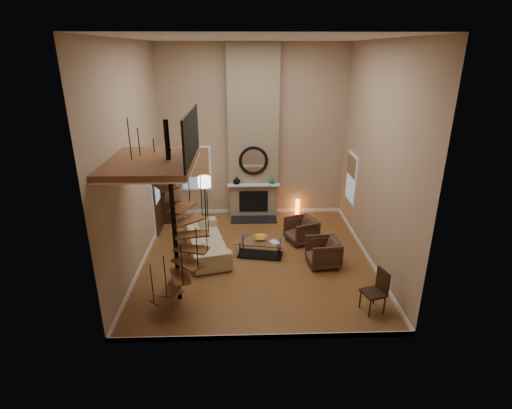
{
  "coord_description": "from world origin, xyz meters",
  "views": [
    {
      "loc": [
        -0.33,
        -9.47,
        5.26
      ],
      "look_at": [
        0.0,
        0.4,
        1.4
      ],
      "focal_mm": 27.85,
      "sensor_mm": 36.0,
      "label": 1
    }
  ],
  "objects_px": {
    "hutch": "(167,192)",
    "coffee_table": "(260,246)",
    "armchair_near": "(303,230)",
    "side_chair": "(377,289)",
    "sofa": "(206,239)",
    "armchair_far": "(326,252)",
    "floor_lamp": "(204,186)",
    "accent_lamp": "(297,207)"
  },
  "relations": [
    {
      "from": "armchair_far",
      "to": "side_chair",
      "type": "relative_size",
      "value": 0.85
    },
    {
      "from": "coffee_table",
      "to": "sofa",
      "type": "bearing_deg",
      "value": 171.11
    },
    {
      "from": "armchair_near",
      "to": "side_chair",
      "type": "xyz_separation_m",
      "value": [
        1.08,
        -3.35,
        0.17
      ]
    },
    {
      "from": "sofa",
      "to": "coffee_table",
      "type": "xyz_separation_m",
      "value": [
        1.49,
        -0.23,
        -0.11
      ]
    },
    {
      "from": "coffee_table",
      "to": "floor_lamp",
      "type": "distance_m",
      "value": 2.68
    },
    {
      "from": "hutch",
      "to": "floor_lamp",
      "type": "bearing_deg",
      "value": -32.13
    },
    {
      "from": "floor_lamp",
      "to": "hutch",
      "type": "bearing_deg",
      "value": 147.87
    },
    {
      "from": "sofa",
      "to": "floor_lamp",
      "type": "relative_size",
      "value": 1.46
    },
    {
      "from": "coffee_table",
      "to": "floor_lamp",
      "type": "relative_size",
      "value": 0.83
    },
    {
      "from": "sofa",
      "to": "armchair_near",
      "type": "bearing_deg",
      "value": -91.64
    },
    {
      "from": "coffee_table",
      "to": "side_chair",
      "type": "distance_m",
      "value": 3.47
    },
    {
      "from": "sofa",
      "to": "side_chair",
      "type": "distance_m",
      "value": 4.75
    },
    {
      "from": "accent_lamp",
      "to": "armchair_near",
      "type": "bearing_deg",
      "value": -92.8
    },
    {
      "from": "hutch",
      "to": "armchair_near",
      "type": "distance_m",
      "value": 4.62
    },
    {
      "from": "hutch",
      "to": "coffee_table",
      "type": "bearing_deg",
      "value": -41.99
    },
    {
      "from": "floor_lamp",
      "to": "side_chair",
      "type": "height_order",
      "value": "floor_lamp"
    },
    {
      "from": "floor_lamp",
      "to": "side_chair",
      "type": "distance_m",
      "value": 5.96
    },
    {
      "from": "armchair_far",
      "to": "floor_lamp",
      "type": "relative_size",
      "value": 0.48
    },
    {
      "from": "floor_lamp",
      "to": "accent_lamp",
      "type": "height_order",
      "value": "floor_lamp"
    },
    {
      "from": "armchair_near",
      "to": "floor_lamp",
      "type": "bearing_deg",
      "value": -130.24
    },
    {
      "from": "sofa",
      "to": "armchair_near",
      "type": "relative_size",
      "value": 3.08
    },
    {
      "from": "armchair_far",
      "to": "side_chair",
      "type": "height_order",
      "value": "side_chair"
    },
    {
      "from": "armchair_near",
      "to": "armchair_far",
      "type": "height_order",
      "value": "armchair_far"
    },
    {
      "from": "sofa",
      "to": "coffee_table",
      "type": "relative_size",
      "value": 1.77
    },
    {
      "from": "armchair_far",
      "to": "accent_lamp",
      "type": "xyz_separation_m",
      "value": [
        -0.28,
        3.48,
        -0.1
      ]
    },
    {
      "from": "floor_lamp",
      "to": "coffee_table",
      "type": "bearing_deg",
      "value": -48.18
    },
    {
      "from": "hutch",
      "to": "sofa",
      "type": "xyz_separation_m",
      "value": [
        1.42,
        -2.39,
        -0.55
      ]
    },
    {
      "from": "armchair_near",
      "to": "armchair_far",
      "type": "bearing_deg",
      "value": -6.14
    },
    {
      "from": "hutch",
      "to": "armchair_far",
      "type": "distance_m",
      "value": 5.62
    },
    {
      "from": "sofa",
      "to": "coffee_table",
      "type": "distance_m",
      "value": 1.52
    },
    {
      "from": "armchair_near",
      "to": "coffee_table",
      "type": "bearing_deg",
      "value": -79.07
    },
    {
      "from": "armchair_near",
      "to": "coffee_table",
      "type": "height_order",
      "value": "armchair_near"
    },
    {
      "from": "sofa",
      "to": "accent_lamp",
      "type": "xyz_separation_m",
      "value": [
        2.9,
        2.69,
        -0.15
      ]
    },
    {
      "from": "armchair_far",
      "to": "accent_lamp",
      "type": "relative_size",
      "value": 1.56
    },
    {
      "from": "hutch",
      "to": "coffee_table",
      "type": "xyz_separation_m",
      "value": [
        2.92,
        -2.62,
        -0.67
      ]
    },
    {
      "from": "armchair_near",
      "to": "floor_lamp",
      "type": "xyz_separation_m",
      "value": [
        -2.92,
        0.98,
        1.06
      ]
    },
    {
      "from": "hutch",
      "to": "sofa",
      "type": "relative_size",
      "value": 0.77
    },
    {
      "from": "accent_lamp",
      "to": "armchair_far",
      "type": "bearing_deg",
      "value": -85.33
    },
    {
      "from": "armchair_far",
      "to": "floor_lamp",
      "type": "bearing_deg",
      "value": -130.44
    },
    {
      "from": "armchair_far",
      "to": "side_chair",
      "type": "distance_m",
      "value": 2.09
    },
    {
      "from": "armchair_near",
      "to": "side_chair",
      "type": "bearing_deg",
      "value": -3.88
    },
    {
      "from": "armchair_near",
      "to": "coffee_table",
      "type": "relative_size",
      "value": 0.57
    }
  ]
}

